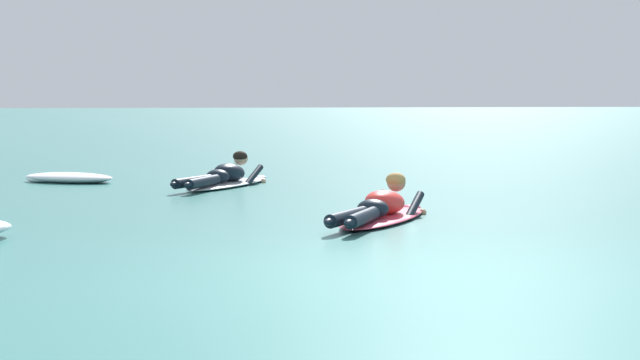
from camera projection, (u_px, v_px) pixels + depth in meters
The scene contains 4 objects.
ground_plane at pixel (286, 174), 18.28m from camera, with size 120.00×120.00×0.00m, color #387A75.
surfer_near at pixel (381, 209), 11.75m from camera, with size 1.57×2.46×0.53m.
surfer_far at pixel (225, 178), 15.88m from camera, with size 1.60×2.53×0.54m.
whitewater_mid_right at pixel (69, 178), 16.63m from camera, with size 1.55×1.11×0.15m.
Camera 1 is at (-1.34, -8.18, 1.43)m, focal length 61.94 mm.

